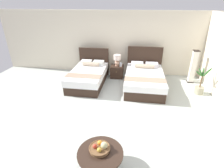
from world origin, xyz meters
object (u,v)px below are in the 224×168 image
at_px(bed_near_corner, 144,79).
at_px(vase, 121,64).
at_px(floor_lamp_corner, 193,67).
at_px(potted_palm, 200,86).
at_px(nightstand, 117,72).
at_px(coffee_table, 100,157).
at_px(bed_near_window, 89,76).
at_px(table_lamp, 117,59).
at_px(fruit_bowl, 100,148).

height_order(bed_near_corner, vase, bed_near_corner).
distance_m(floor_lamp_corner, potted_palm, 1.01).
xyz_separation_m(nightstand, potted_palm, (2.96, -1.00, 0.02)).
bearing_deg(coffee_table, bed_near_window, 108.23).
distance_m(nightstand, potted_palm, 3.12).
distance_m(vase, potted_palm, 2.98).
height_order(nightstand, floor_lamp_corner, floor_lamp_corner).
distance_m(table_lamp, floor_lamp_corner, 2.92).
xyz_separation_m(nightstand, coffee_table, (0.20, -4.40, 0.07)).
bearing_deg(table_lamp, nightstand, -90.00).
xyz_separation_m(bed_near_window, table_lamp, (1.00, 0.76, 0.46)).
bearing_deg(potted_palm, fruit_bowl, -129.63).
height_order(bed_near_corner, fruit_bowl, bed_near_corner).
bearing_deg(fruit_bowl, coffee_table, -75.95).
distance_m(nightstand, fruit_bowl, 4.36).
bearing_deg(table_lamp, bed_near_corner, -34.72).
bearing_deg(vase, nightstand, 165.48).
relative_size(table_lamp, vase, 2.69).
height_order(bed_near_window, nightstand, bed_near_window).
relative_size(table_lamp, floor_lamp_corner, 0.36).
bearing_deg(vase, table_lamp, 158.75).
relative_size(bed_near_window, table_lamp, 4.57).
bearing_deg(bed_near_corner, nightstand, 146.00).
bearing_deg(fruit_bowl, potted_palm, 50.37).
bearing_deg(vase, potted_palm, -18.97).
height_order(bed_near_corner, potted_palm, bed_near_corner).
bearing_deg(floor_lamp_corner, potted_palm, -87.27).
distance_m(bed_near_window, floor_lamp_corner, 3.99).
xyz_separation_m(bed_near_window, potted_palm, (3.96, -0.26, -0.04)).
height_order(bed_near_corner, nightstand, bed_near_corner).
bearing_deg(floor_lamp_corner, fruit_bowl, -122.44).
distance_m(bed_near_window, coffee_table, 3.85).
xyz_separation_m(bed_near_corner, nightstand, (-1.09, 0.73, -0.07)).
bearing_deg(potted_palm, bed_near_window, 176.21).
bearing_deg(potted_palm, vase, 161.03).
bearing_deg(vase, fruit_bowl, -89.55).
xyz_separation_m(table_lamp, potted_palm, (2.96, -1.02, -0.50)).
distance_m(bed_near_window, table_lamp, 1.34).
relative_size(coffee_table, fruit_bowl, 2.16).
bearing_deg(bed_near_window, table_lamp, 37.17).
bearing_deg(nightstand, bed_near_corner, -34.00).
relative_size(bed_near_corner, nightstand, 4.28).
relative_size(fruit_bowl, potted_palm, 0.40).
relative_size(vase, potted_palm, 0.17).
bearing_deg(nightstand, table_lamp, 90.00).
bearing_deg(bed_near_window, coffee_table, -71.77).
xyz_separation_m(bed_near_window, nightstand, (1.00, 0.74, -0.06)).
relative_size(coffee_table, floor_lamp_corner, 0.67).
bearing_deg(bed_near_window, nightstand, 36.44).
bearing_deg(potted_palm, table_lamp, 160.91).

